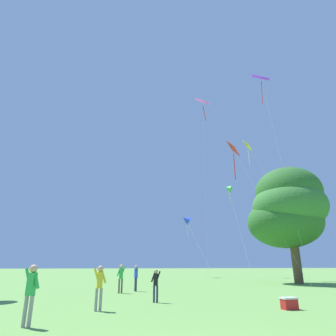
% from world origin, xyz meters
% --- Properties ---
extents(kite_yellow_diamond, '(3.62, 11.20, 19.89)m').
position_xyz_m(kite_yellow_diamond, '(20.06, 32.77, 18.14)').
color(kite_yellow_diamond, yellow).
rests_on(kite_yellow_diamond, ground_plane).
extents(kite_green_small, '(4.18, 12.26, 14.43)m').
position_xyz_m(kite_green_small, '(18.90, 38.41, 13.65)').
color(kite_green_small, green).
rests_on(kite_green_small, ground_plane).
extents(kite_pink_low, '(3.31, 4.98, 26.90)m').
position_xyz_m(kite_pink_low, '(13.04, 33.23, 24.93)').
color(kite_pink_low, pink).
rests_on(kite_pink_low, ground_plane).
extents(kite_purple_streamer, '(2.81, 6.37, 24.49)m').
position_xyz_m(kite_purple_streamer, '(16.44, 22.50, 22.46)').
color(kite_purple_streamer, purple).
rests_on(kite_purple_streamer, ground_plane).
extents(kite_red_high, '(3.05, 8.61, 15.64)m').
position_xyz_m(kite_red_high, '(13.25, 24.80, 13.84)').
color(kite_red_high, red).
rests_on(kite_red_high, ground_plane).
extents(kite_blue_delta, '(1.91, 9.93, 9.41)m').
position_xyz_m(kite_blue_delta, '(11.98, 39.70, 8.50)').
color(kite_blue_delta, blue).
rests_on(kite_blue_delta, ground_plane).
extents(person_near_tree, '(0.52, 0.22, 1.60)m').
position_xyz_m(person_near_tree, '(-1.75, 7.92, 0.96)').
color(person_near_tree, gray).
rests_on(person_near_tree, ground_plane).
extents(person_in_red_shirt, '(0.51, 0.29, 1.63)m').
position_xyz_m(person_in_red_shirt, '(-3.73, 5.29, 0.98)').
color(person_in_red_shirt, gray).
rests_on(person_in_red_shirt, ground_plane).
extents(person_child_small, '(0.45, 0.26, 1.45)m').
position_xyz_m(person_child_small, '(0.88, 9.99, 0.87)').
color(person_child_small, '#2D3351').
rests_on(person_child_small, ground_plane).
extents(person_with_spool, '(0.22, 0.53, 1.63)m').
position_xyz_m(person_with_spool, '(0.90, 16.42, 0.98)').
color(person_with_spool, '#2D3351').
rests_on(person_with_spool, ground_plane).
extents(person_foreground_watcher, '(0.54, 0.23, 1.67)m').
position_xyz_m(person_foreground_watcher, '(-0.22, 15.24, 1.00)').
color(person_foreground_watcher, '#665B4C').
rests_on(person_foreground_watcher, ground_plane).
extents(tree_right_cluster, '(7.43, 7.83, 11.19)m').
position_xyz_m(tree_right_cluster, '(16.58, 20.88, 7.04)').
color(tree_right_cluster, brown).
rests_on(tree_right_cluster, ground_plane).
extents(picnic_cooler, '(0.60, 0.40, 0.44)m').
position_xyz_m(picnic_cooler, '(5.41, 6.51, 0.22)').
color(picnic_cooler, red).
rests_on(picnic_cooler, ground_plane).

